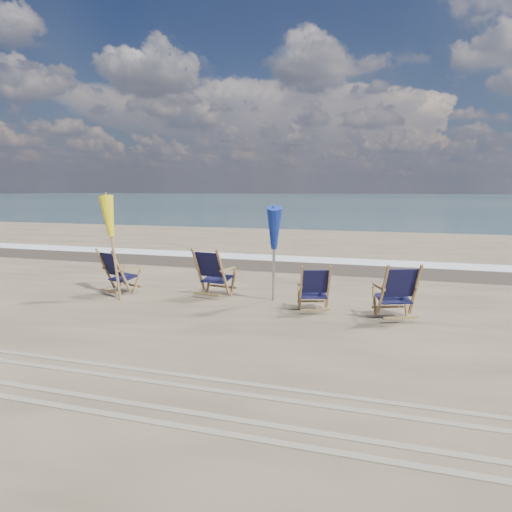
{
  "coord_description": "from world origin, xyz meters",
  "views": [
    {
      "loc": [
        3.28,
        -7.46,
        2.27
      ],
      "look_at": [
        0.0,
        2.2,
        0.9
      ],
      "focal_mm": 35.0,
      "sensor_mm": 36.0,
      "label": 1
    }
  ],
  "objects_px": {
    "umbrella_yellow": "(113,221)",
    "beach_chair_2": "(328,289)",
    "beach_chair_0": "(121,273)",
    "beach_chair_1": "(222,274)",
    "umbrella_blue": "(274,228)",
    "beach_chair_3": "(415,292)"
  },
  "relations": [
    {
      "from": "umbrella_yellow",
      "to": "beach_chair_2",
      "type": "bearing_deg",
      "value": 2.46
    },
    {
      "from": "beach_chair_0",
      "to": "beach_chair_2",
      "type": "distance_m",
      "value": 4.43
    },
    {
      "from": "umbrella_yellow",
      "to": "beach_chair_1",
      "type": "bearing_deg",
      "value": 16.83
    },
    {
      "from": "beach_chair_1",
      "to": "beach_chair_2",
      "type": "distance_m",
      "value": 2.34
    },
    {
      "from": "beach_chair_2",
      "to": "umbrella_yellow",
      "type": "xyz_separation_m",
      "value": [
        -4.45,
        -0.19,
        1.17
      ]
    },
    {
      "from": "beach_chair_1",
      "to": "umbrella_yellow",
      "type": "distance_m",
      "value": 2.5
    },
    {
      "from": "umbrella_blue",
      "to": "beach_chair_3",
      "type": "bearing_deg",
      "value": -10.38
    },
    {
      "from": "beach_chair_0",
      "to": "beach_chair_2",
      "type": "xyz_separation_m",
      "value": [
        4.43,
        -0.01,
        -0.05
      ]
    },
    {
      "from": "beach_chair_1",
      "to": "umbrella_blue",
      "type": "xyz_separation_m",
      "value": [
        1.12,
        -0.05,
        0.97
      ]
    },
    {
      "from": "beach_chair_2",
      "to": "beach_chair_3",
      "type": "height_order",
      "value": "beach_chair_3"
    },
    {
      "from": "beach_chair_1",
      "to": "beach_chair_2",
      "type": "bearing_deg",
      "value": 177.26
    },
    {
      "from": "beach_chair_1",
      "to": "umbrella_yellow",
      "type": "relative_size",
      "value": 0.5
    },
    {
      "from": "beach_chair_2",
      "to": "beach_chair_3",
      "type": "distance_m",
      "value": 1.52
    },
    {
      "from": "beach_chair_2",
      "to": "beach_chair_0",
      "type": "bearing_deg",
      "value": -20.18
    },
    {
      "from": "beach_chair_3",
      "to": "umbrella_yellow",
      "type": "relative_size",
      "value": 0.48
    },
    {
      "from": "beach_chair_1",
      "to": "umbrella_blue",
      "type": "bearing_deg",
      "value": -174.09
    },
    {
      "from": "umbrella_blue",
      "to": "umbrella_yellow",
      "type": "bearing_deg",
      "value": -169.64
    },
    {
      "from": "beach_chair_3",
      "to": "umbrella_yellow",
      "type": "xyz_separation_m",
      "value": [
        -5.97,
        -0.11,
        1.11
      ]
    },
    {
      "from": "beach_chair_2",
      "to": "beach_chair_3",
      "type": "xyz_separation_m",
      "value": [
        1.52,
        -0.08,
        0.06
      ]
    },
    {
      "from": "beach_chair_0",
      "to": "beach_chair_2",
      "type": "bearing_deg",
      "value": -159.55
    },
    {
      "from": "beach_chair_0",
      "to": "beach_chair_1",
      "type": "distance_m",
      "value": 2.19
    },
    {
      "from": "beach_chair_0",
      "to": "beach_chair_1",
      "type": "xyz_separation_m",
      "value": [
        2.14,
        0.45,
        0.03
      ]
    }
  ]
}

